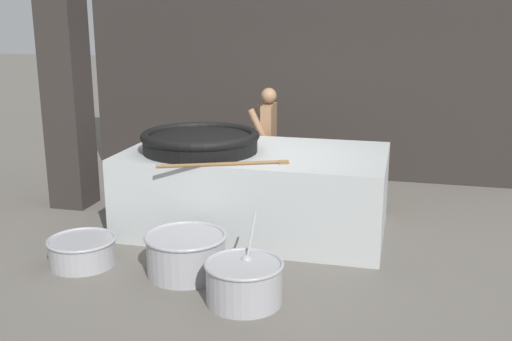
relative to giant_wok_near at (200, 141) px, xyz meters
name	(u,v)px	position (x,y,z in m)	size (l,w,h in m)	color
ground_plane	(256,228)	(0.65, 0.21, -1.15)	(60.00, 60.00, 0.00)	#666059
back_wall	(298,48)	(0.65, 3.03, 0.96)	(7.17, 0.24, 4.22)	#2D2826
support_pillar	(64,55)	(-2.10, 0.54, 0.96)	(0.51, 0.51, 4.22)	#2D2826
hearth_platform	(256,190)	(0.65, 0.21, -0.64)	(3.18, 1.85, 1.01)	#B2B7B7
giant_wok_near	(200,141)	(0.00, 0.00, 0.00)	(1.45, 1.45, 0.25)	black
stirring_paddle	(229,164)	(0.54, -0.59, -0.12)	(1.38, 0.65, 0.04)	brown
cook	(268,139)	(0.49, 1.57, -0.27)	(0.39, 0.60, 1.63)	#8C6647
prep_bowl_vegetables	(244,280)	(1.03, -1.79, -0.92)	(0.75, 0.98, 0.70)	#9E9EA3
prep_bowl_meat	(186,252)	(0.28, -1.31, -0.91)	(0.86, 0.86, 0.44)	#9E9EA3
prep_bowl_extra	(82,250)	(-0.90, -1.35, -0.98)	(0.74, 0.74, 0.30)	#9E9EA3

